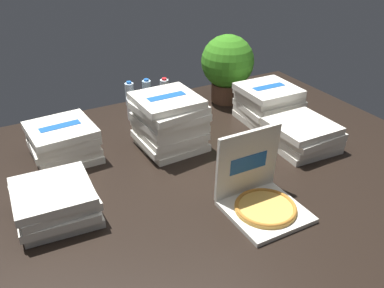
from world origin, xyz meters
name	(u,v)px	position (x,y,z in m)	size (l,w,h in m)	color
ground_plane	(194,175)	(0.00, 0.00, -0.01)	(3.20, 2.40, 0.02)	black
open_pizza_box	(260,196)	(0.14, -0.46, 0.08)	(0.38, 0.39, 0.40)	silver
pizza_stack_left_near	(56,202)	(-0.80, -0.02, 0.09)	(0.42, 0.42, 0.18)	silver
pizza_stack_left_far	(169,123)	(0.02, 0.36, 0.18)	(0.43, 0.43, 0.36)	silver
pizza_stack_right_far	(268,104)	(0.83, 0.37, 0.13)	(0.41, 0.42, 0.27)	silver
pizza_stack_right_mid	(63,142)	(-0.62, 0.56, 0.11)	(0.41, 0.41, 0.23)	silver
pizza_stack_center_near	(303,135)	(0.78, -0.06, 0.09)	(0.40, 0.41, 0.18)	silver
ice_bucket	(149,107)	(0.08, 0.86, 0.08)	(0.32, 0.32, 0.16)	#B7BABF
water_bottle_0	(130,94)	(0.04, 1.13, 0.09)	(0.07, 0.07, 0.20)	silver
water_bottle_1	(143,122)	(-0.06, 0.61, 0.09)	(0.07, 0.07, 0.20)	silver
water_bottle_2	(164,90)	(0.32, 1.07, 0.09)	(0.07, 0.07, 0.20)	white
water_bottle_3	(147,91)	(0.18, 1.12, 0.09)	(0.07, 0.07, 0.20)	silver
water_bottle_4	(153,118)	(0.02, 0.63, 0.09)	(0.07, 0.07, 0.20)	silver
potted_plant	(227,65)	(0.76, 0.84, 0.30)	(0.42, 0.42, 0.54)	#513323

